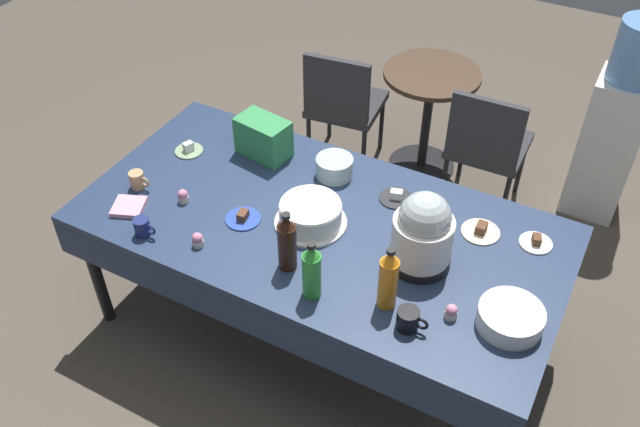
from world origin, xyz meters
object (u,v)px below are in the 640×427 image
(dessert_plate_charcoal, at_px, (396,197))
(potluck_table, at_px, (320,232))
(dessert_plate_cream, at_px, (481,231))
(maroon_chair_left, at_px, (343,101))
(soda_carton, at_px, (263,137))
(frosted_layer_cake, at_px, (311,214))
(ceramic_snack_bowl, at_px, (510,318))
(coffee_mug_navy, at_px, (143,227))
(water_cooler, at_px, (614,127))
(soda_bottle_cola, at_px, (287,243))
(maroon_chair_right, at_px, (487,143))
(coffee_mug_tan, at_px, (138,180))
(cupcake_rose, at_px, (198,240))
(cupcake_vanilla, at_px, (183,196))
(slow_cooker, at_px, (423,233))
(round_cafe_table, at_px, (429,103))
(glass_salad_bowl, at_px, (334,167))
(cupcake_cocoa, at_px, (451,312))
(dessert_plate_white, at_px, (536,242))
(dessert_plate_cobalt, at_px, (243,218))
(soda_bottle_orange_juice, at_px, (388,279))
(coffee_mug_black, at_px, (408,319))
(dessert_plate_sage, at_px, (189,149))
(soda_bottle_lime_soda, at_px, (312,271))

(dessert_plate_charcoal, bearing_deg, potluck_table, -127.70)
(dessert_plate_cream, bearing_deg, maroon_chair_left, 139.10)
(soda_carton, bearing_deg, frosted_layer_cake, -28.26)
(dessert_plate_charcoal, bearing_deg, maroon_chair_left, 127.78)
(ceramic_snack_bowl, relative_size, coffee_mug_navy, 2.30)
(coffee_mug_navy, height_order, water_cooler, water_cooler)
(potluck_table, height_order, soda_bottle_cola, soda_bottle_cola)
(soda_bottle_cola, relative_size, maroon_chair_right, 0.34)
(coffee_mug_tan, bearing_deg, frosted_layer_cake, 10.81)
(ceramic_snack_bowl, bearing_deg, cupcake_rose, -171.05)
(cupcake_vanilla, bearing_deg, slow_cooker, 7.76)
(ceramic_snack_bowl, height_order, round_cafe_table, ceramic_snack_bowl)
(frosted_layer_cake, relative_size, slow_cooker, 0.91)
(glass_salad_bowl, bearing_deg, cupcake_cocoa, -35.60)
(dessert_plate_charcoal, height_order, round_cafe_table, dessert_plate_charcoal)
(glass_salad_bowl, relative_size, maroon_chair_right, 0.21)
(dessert_plate_white, height_order, cupcake_rose, cupcake_rose)
(slow_cooker, xyz_separation_m, maroon_chair_right, (-0.09, 1.34, -0.43))
(cupcake_rose, relative_size, soda_carton, 0.26)
(cupcake_vanilla, distance_m, water_cooler, 2.49)
(dessert_plate_white, xyz_separation_m, soda_bottle_cola, (-0.89, -0.62, 0.12))
(soda_bottle_cola, xyz_separation_m, maroon_chair_right, (0.39, 1.62, -0.39))
(dessert_plate_cobalt, height_order, soda_bottle_cola, soda_bottle_cola)
(cupcake_vanilla, relative_size, cupcake_rose, 1.00)
(soda_bottle_orange_juice, xyz_separation_m, soda_carton, (-0.95, 0.62, -0.04))
(soda_carton, distance_m, round_cafe_table, 1.34)
(coffee_mug_black, height_order, maroon_chair_right, maroon_chair_right)
(dessert_plate_cobalt, height_order, maroon_chair_right, maroon_chair_right)
(slow_cooker, distance_m, dessert_plate_cream, 0.38)
(potluck_table, xyz_separation_m, dessert_plate_white, (0.90, 0.32, 0.07))
(soda_bottle_cola, distance_m, round_cafe_table, 1.89)
(cupcake_vanilla, relative_size, soda_bottle_orange_juice, 0.22)
(slow_cooker, bearing_deg, maroon_chair_right, 93.71)
(cupcake_rose, height_order, water_cooler, water_cooler)
(cupcake_cocoa, distance_m, maroon_chair_left, 2.02)
(dessert_plate_cream, relative_size, water_cooler, 0.14)
(dessert_plate_charcoal, bearing_deg, maroon_chair_right, 80.82)
(glass_salad_bowl, distance_m, dessert_plate_sage, 0.76)
(soda_bottle_cola, distance_m, soda_carton, 0.80)
(ceramic_snack_bowl, xyz_separation_m, water_cooler, (0.11, 1.85, -0.20))
(cupcake_vanilla, bearing_deg, maroon_chair_left, 86.70)
(cupcake_cocoa, relative_size, soda_carton, 0.26)
(coffee_mug_tan, bearing_deg, maroon_chair_left, 77.27)
(dessert_plate_cream, height_order, coffee_mug_black, coffee_mug_black)
(dessert_plate_cobalt, distance_m, soda_bottle_orange_juice, 0.80)
(cupcake_rose, relative_size, soda_bottle_lime_soda, 0.24)
(water_cooler, bearing_deg, cupcake_cocoa, -99.44)
(cupcake_rose, xyz_separation_m, cupcake_cocoa, (1.11, 0.14, 0.00))
(coffee_mug_black, bearing_deg, glass_salad_bowl, 134.07)
(dessert_plate_white, bearing_deg, coffee_mug_black, -114.51)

